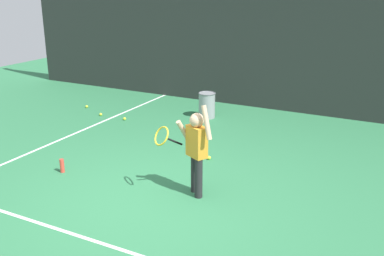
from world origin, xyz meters
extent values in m
plane|color=#2D7247|center=(0.00, 0.00, 0.00)|extent=(20.00, 20.00, 0.00)
cube|color=white|center=(0.00, -1.15, 0.00)|extent=(9.00, 0.05, 0.00)
cube|color=white|center=(-2.83, 1.00, 0.00)|extent=(0.05, 9.00, 0.00)
cube|color=#282D2B|center=(0.00, 5.26, 1.73)|extent=(13.87, 0.08, 3.47)
cylinder|color=slate|center=(-6.78, 5.32, 1.81)|extent=(0.09, 0.09, 3.62)
cylinder|color=slate|center=(-3.39, 5.32, 1.81)|extent=(0.09, 0.09, 3.62)
cylinder|color=slate|center=(0.00, 5.32, 1.81)|extent=(0.09, 0.09, 3.62)
cylinder|color=#232326|center=(0.45, 0.55, 0.29)|extent=(0.11, 0.11, 0.58)
cylinder|color=#232326|center=(0.58, 0.42, 0.29)|extent=(0.11, 0.11, 0.58)
cube|color=orange|center=(0.52, 0.48, 0.80)|extent=(0.34, 0.29, 0.44)
sphere|color=tan|center=(0.52, 0.48, 1.10)|extent=(0.20, 0.20, 0.20)
cylinder|color=tan|center=(0.70, 0.41, 1.12)|extent=(0.21, 0.16, 0.46)
cylinder|color=tan|center=(0.32, 0.52, 0.87)|extent=(0.19, 0.29, 0.43)
cylinder|color=black|center=(0.20, 0.45, 0.75)|extent=(0.14, 0.22, 0.15)
torus|color=yellow|center=(0.09, 0.25, 0.88)|extent=(0.33, 0.28, 0.26)
cylinder|color=gray|center=(-0.97, 3.92, 0.28)|extent=(0.36, 0.36, 0.55)
torus|color=#595B60|center=(-0.97, 3.92, 0.55)|extent=(0.38, 0.38, 0.02)
cylinder|color=#D83F33|center=(-1.72, 0.18, 0.11)|extent=(0.07, 0.07, 0.22)
sphere|color=#CCE033|center=(-3.85, 3.30, 0.03)|extent=(0.07, 0.07, 0.07)
sphere|color=#CCE033|center=(0.12, 1.73, 0.03)|extent=(0.07, 0.07, 0.07)
sphere|color=#CCE033|center=(-2.47, 2.91, 0.03)|extent=(0.07, 0.07, 0.07)
sphere|color=#CCE033|center=(-0.38, 2.48, 0.03)|extent=(0.07, 0.07, 0.07)
sphere|color=#CCE033|center=(-3.14, 2.93, 0.03)|extent=(0.07, 0.07, 0.07)
camera|label=1|loc=(3.11, -4.66, 2.91)|focal=41.82mm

